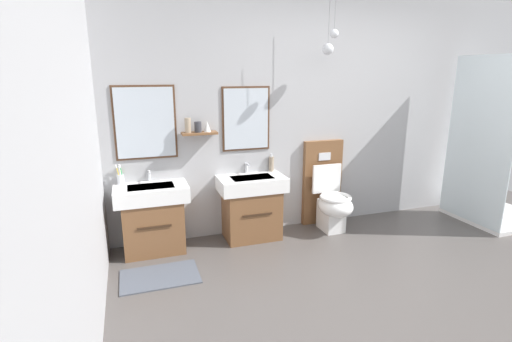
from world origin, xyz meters
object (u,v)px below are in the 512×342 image
(vanity_sink_right, at_px, (251,205))
(toothbrush_cup, at_px, (121,178))
(toilet, at_px, (328,197))
(shower_tray, at_px, (491,189))
(soap_dispenser, at_px, (271,164))
(vanity_sink_left, at_px, (153,216))

(vanity_sink_right, xyz_separation_m, toothbrush_cup, (-1.31, 0.14, 0.38))
(toilet, bearing_deg, shower_tray, -12.42)
(toothbrush_cup, height_order, soap_dispenser, soap_dispenser)
(vanity_sink_left, xyz_separation_m, toothbrush_cup, (-0.27, 0.14, 0.38))
(toilet, xyz_separation_m, shower_tray, (1.96, -0.43, 0.02))
(soap_dispenser, bearing_deg, toilet, -14.88)
(toothbrush_cup, relative_size, soap_dispenser, 0.98)
(vanity_sink_left, relative_size, toilet, 0.71)
(vanity_sink_right, relative_size, soap_dispenser, 3.54)
(toothbrush_cup, bearing_deg, shower_tray, -8.04)
(toothbrush_cup, distance_m, shower_tray, 4.25)
(vanity_sink_left, distance_m, toothbrush_cup, 0.49)
(vanity_sink_left, xyz_separation_m, toilet, (1.96, -0.02, 0.01))
(toilet, height_order, shower_tray, shower_tray)
(vanity_sink_right, distance_m, toothbrush_cup, 1.37)
(toothbrush_cup, bearing_deg, toilet, -4.12)
(toothbrush_cup, xyz_separation_m, shower_tray, (4.19, -0.59, -0.35))
(soap_dispenser, bearing_deg, shower_tray, -13.03)
(toilet, bearing_deg, vanity_sink_left, 179.40)
(soap_dispenser, bearing_deg, toothbrush_cup, -179.65)
(vanity_sink_right, xyz_separation_m, toilet, (0.93, -0.02, 0.01))
(vanity_sink_right, height_order, toilet, toilet)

